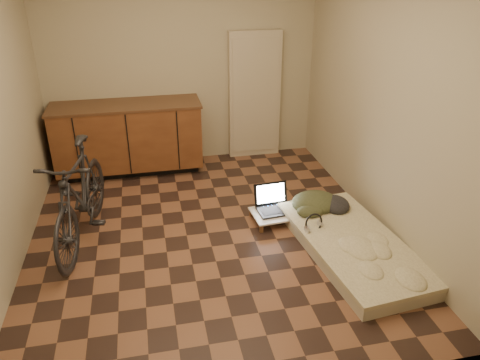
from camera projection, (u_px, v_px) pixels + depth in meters
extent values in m
cube|color=brown|center=(208.00, 233.00, 4.78)|extent=(3.50, 4.00, 0.00)
cube|color=tan|center=(182.00, 64.00, 5.97)|extent=(3.50, 0.00, 2.60)
cube|color=tan|center=(257.00, 225.00, 2.46)|extent=(3.50, 0.00, 2.60)
cube|color=tan|center=(382.00, 99.00, 4.54)|extent=(0.00, 4.00, 2.60)
cube|color=black|center=(132.00, 166.00, 6.15)|extent=(1.70, 0.48, 0.10)
cube|color=#522A17|center=(128.00, 136.00, 5.92)|extent=(1.80, 0.60, 0.78)
cube|color=#4D2F1C|center=(125.00, 105.00, 5.74)|extent=(1.84, 0.62, 0.03)
cube|color=#C1B498|center=(255.00, 95.00, 6.29)|extent=(0.70, 0.10, 1.70)
imported|color=black|center=(79.00, 191.00, 4.44)|extent=(0.78, 1.75, 1.09)
cube|color=#B8AF93|center=(352.00, 247.00, 4.46)|extent=(0.99, 1.80, 0.11)
cube|color=beige|center=(353.00, 241.00, 4.42)|extent=(1.01, 1.82, 0.04)
cube|color=brown|center=(261.00, 228.00, 4.78)|extent=(0.04, 0.04, 0.08)
cube|color=brown|center=(251.00, 213.00, 5.07)|extent=(0.04, 0.04, 0.08)
cube|color=brown|center=(311.00, 220.00, 4.93)|extent=(0.04, 0.04, 0.08)
cube|color=brown|center=(298.00, 206.00, 5.22)|extent=(0.04, 0.04, 0.08)
cube|color=white|center=(281.00, 212.00, 4.98)|extent=(0.64, 0.44, 0.02)
cube|color=black|center=(275.00, 211.00, 4.98)|extent=(0.39, 0.29, 0.02)
cube|color=black|center=(271.00, 193.00, 5.06)|extent=(0.37, 0.10, 0.24)
cube|color=white|center=(271.00, 193.00, 5.06)|extent=(0.32, 0.08, 0.19)
ellipsoid|color=white|center=(300.00, 207.00, 5.03)|extent=(0.08, 0.10, 0.03)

